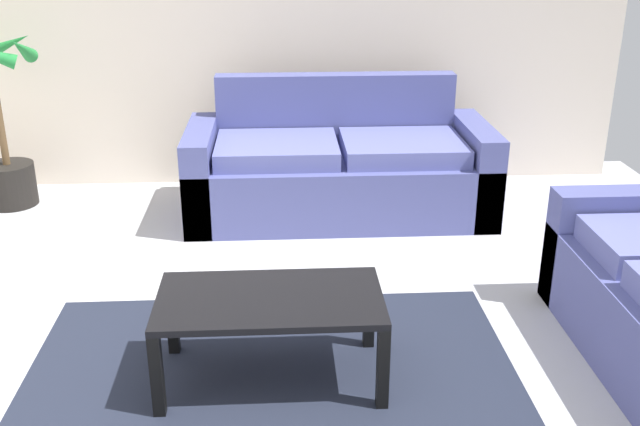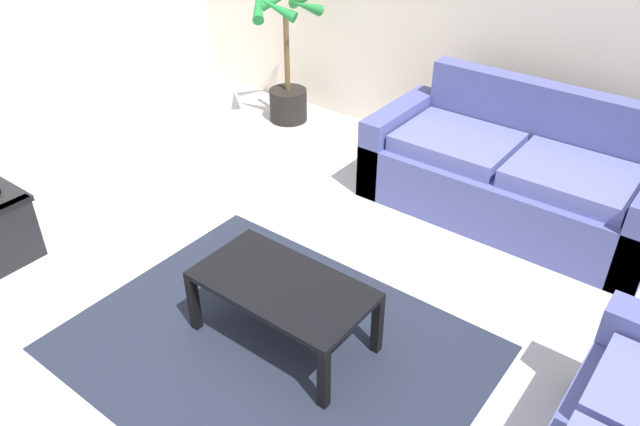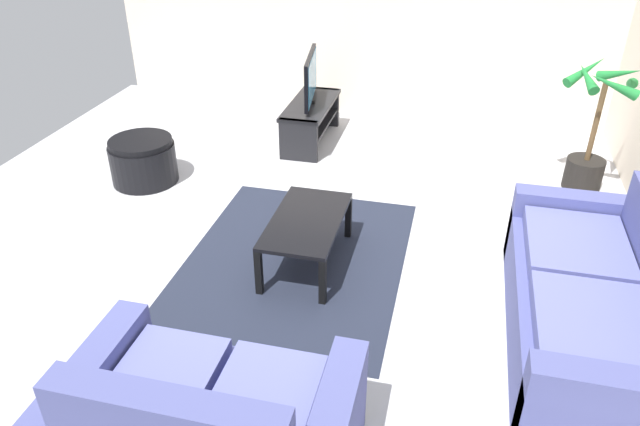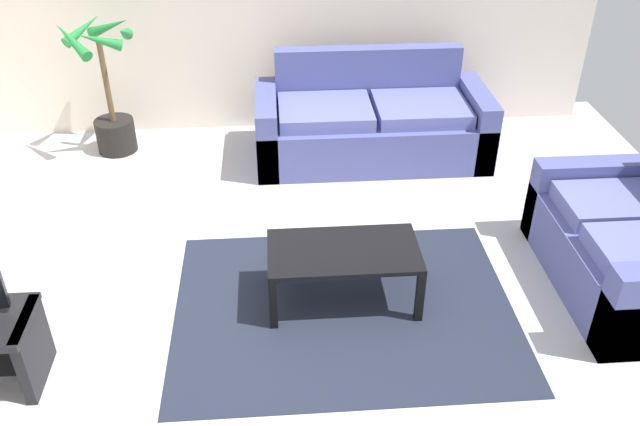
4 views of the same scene
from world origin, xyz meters
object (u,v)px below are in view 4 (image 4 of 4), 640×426
at_px(couch_loveseat, 633,249).
at_px(potted_palm, 109,101).
at_px(coffee_table, 344,256).
at_px(couch_main, 371,125).

height_order(couch_loveseat, potted_palm, potted_palm).
relative_size(couch_loveseat, potted_palm, 1.16).
relative_size(coffee_table, potted_palm, 0.78).
bearing_deg(potted_palm, couch_main, -6.50).
height_order(couch_main, couch_loveseat, same).
distance_m(couch_main, coffee_table, 2.06).
bearing_deg(coffee_table, potted_palm, 129.43).
bearing_deg(couch_main, potted_palm, 173.50).
xyz_separation_m(couch_main, coffee_table, (-0.46, -2.01, 0.05)).
height_order(couch_main, potted_palm, potted_palm).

